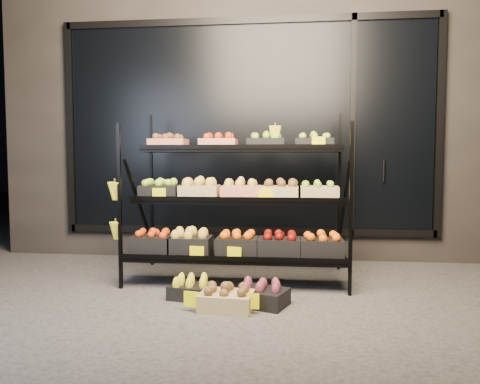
# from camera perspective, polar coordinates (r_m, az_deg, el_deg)

# --- Properties ---
(ground) EXTENTS (24.00, 24.00, 0.00)m
(ground) POSITION_cam_1_polar(r_m,az_deg,el_deg) (4.08, -1.27, -12.76)
(ground) COLOR #514F4C
(ground) RESTS_ON ground
(building) EXTENTS (6.00, 2.08, 3.50)m
(building) POSITION_cam_1_polar(r_m,az_deg,el_deg) (6.51, 1.73, 9.04)
(building) COLOR #2D2826
(building) RESTS_ON ground
(display_rack) EXTENTS (2.18, 1.02, 1.66)m
(display_rack) POSITION_cam_1_polar(r_m,az_deg,el_deg) (4.52, -0.38, -0.95)
(display_rack) COLOR black
(display_rack) RESTS_ON ground
(tag_floor_a) EXTENTS (0.13, 0.01, 0.12)m
(tag_floor_a) POSITION_cam_1_polar(r_m,az_deg,el_deg) (3.73, -5.90, -13.46)
(tag_floor_a) COLOR #EDE800
(tag_floor_a) RESTS_ON ground
(tag_floor_b) EXTENTS (0.13, 0.01, 0.12)m
(tag_floor_b) POSITION_cam_1_polar(r_m,az_deg,el_deg) (3.66, 1.31, -13.76)
(tag_floor_b) COLOR #EDE800
(tag_floor_b) RESTS_ON ground
(floor_crate_midleft) EXTENTS (0.39, 0.32, 0.18)m
(floor_crate_midleft) POSITION_cam_1_polar(r_m,az_deg,el_deg) (4.06, -5.98, -11.64)
(floor_crate_midleft) COLOR black
(floor_crate_midleft) RESTS_ON ground
(floor_crate_midright) EXTENTS (0.43, 0.34, 0.20)m
(floor_crate_midright) POSITION_cam_1_polar(r_m,az_deg,el_deg) (3.74, -1.65, -12.81)
(floor_crate_midright) COLOR tan
(floor_crate_midright) RESTS_ON ground
(floor_crate_right) EXTENTS (0.47, 0.41, 0.20)m
(floor_crate_right) POSITION_cam_1_polar(r_m,az_deg,el_deg) (3.86, 2.64, -12.32)
(floor_crate_right) COLOR black
(floor_crate_right) RESTS_ON ground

